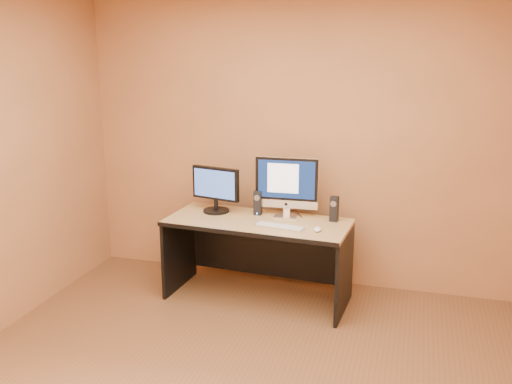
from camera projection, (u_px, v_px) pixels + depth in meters
walls at (231, 199)px, 3.21m from camera, size 4.00×4.00×2.60m
desk at (258, 260)px, 4.88m from camera, size 1.57×0.77×0.71m
imac at (286, 187)px, 4.84m from camera, size 0.55×0.23×0.53m
second_monitor at (216, 190)px, 4.99m from camera, size 0.50×0.32×0.40m
speaker_left at (258, 203)px, 4.93m from camera, size 0.07×0.07×0.21m
speaker_right at (334, 209)px, 4.75m from camera, size 0.07×0.07×0.21m
keyboard at (279, 226)px, 4.61m from camera, size 0.42×0.17×0.02m
mouse at (318, 229)px, 4.51m from camera, size 0.06×0.10×0.03m
cable_a at (299, 214)px, 4.96m from camera, size 0.10×0.19×0.01m
cable_b at (286, 212)px, 5.01m from camera, size 0.11×0.14×0.01m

